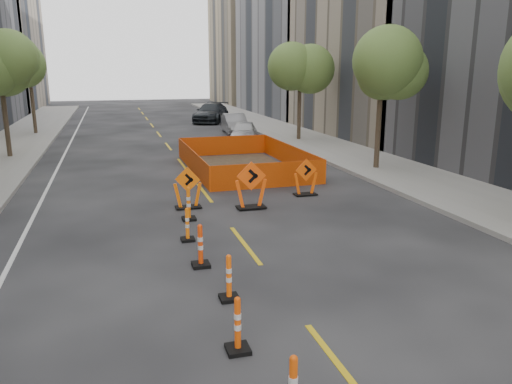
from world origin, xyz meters
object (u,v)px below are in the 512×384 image
object	(u,v)px
channelizer_3	(229,277)
parked_car_far	(211,113)
chevron_sign_center	(251,185)
channelizer_6	(189,203)
parked_car_near	(244,132)
chevron_sign_right	(306,177)
channelizer_4	(200,245)
channelizer_2	(238,324)
chevron_sign_left	(188,188)
channelizer_5	(187,224)
parked_car_mid	(235,124)

from	to	relation	value
channelizer_3	parked_car_far	xyz separation A→B (m)	(6.37, 34.18, 0.33)
chevron_sign_center	parked_car_far	size ratio (longest dim) A/B	0.29
channelizer_6	parked_car_near	world-z (taller)	parked_car_near
chevron_sign_right	channelizer_4	bearing A→B (deg)	-133.77
channelizer_6	channelizer_4	bearing A→B (deg)	-94.49
channelizer_2	chevron_sign_left	distance (m)	8.98
parked_car_far	channelizer_2	bearing A→B (deg)	-75.93
channelizer_4	channelizer_5	distance (m)	1.91
channelizer_4	chevron_sign_right	distance (m)	7.54
chevron_sign_right	parked_car_near	xyz separation A→B (m)	(1.23, 13.61, -0.00)
chevron_sign_center	channelizer_5	bearing A→B (deg)	-126.29
chevron_sign_left	chevron_sign_center	distance (m)	2.12
channelizer_2	channelizer_4	distance (m)	3.81
channelizer_3	chevron_sign_left	bearing A→B (deg)	88.10
channelizer_5	chevron_sign_left	world-z (taller)	chevron_sign_left
channelizer_5	parked_car_near	xyz separation A→B (m)	(6.18, 17.42, 0.22)
channelizer_4	chevron_sign_center	xyz separation A→B (m)	(2.50, 4.53, 0.28)
channelizer_5	chevron_sign_right	bearing A→B (deg)	37.54
parked_car_far	channelizer_6	bearing A→B (deg)	-77.98
chevron_sign_center	parked_car_mid	size ratio (longest dim) A/B	0.38
chevron_sign_center	channelizer_6	bearing A→B (deg)	-154.25
channelizer_3	channelizer_6	size ratio (longest dim) A/B	0.92
chevron_sign_right	parked_car_near	size ratio (longest dim) A/B	0.34
channelizer_2	chevron_sign_center	world-z (taller)	chevron_sign_center
chevron_sign_center	parked_car_near	xyz separation A→B (m)	(3.65, 14.79, -0.12)
chevron_sign_right	parked_car_near	bearing A→B (deg)	81.84
channelizer_6	chevron_sign_center	distance (m)	2.34
channelizer_2	parked_car_near	size ratio (longest dim) A/B	0.24
channelizer_5	parked_car_mid	size ratio (longest dim) A/B	0.22
channelizer_4	parked_car_mid	xyz separation A→B (m)	(6.73, 24.08, 0.18)
channelizer_2	chevron_sign_right	world-z (taller)	chevron_sign_right
chevron_sign_right	parked_car_mid	distance (m)	18.46
chevron_sign_left	parked_car_far	bearing A→B (deg)	102.13
channelizer_6	parked_car_mid	size ratio (longest dim) A/B	0.25
chevron_sign_right	parked_car_far	xyz separation A→B (m)	(1.69, 26.56, 0.13)
channelizer_4	chevron_sign_center	size ratio (longest dim) A/B	0.65
channelizer_3	parked_car_mid	bearing A→B (deg)	75.99
chevron_sign_left	chevron_sign_center	bearing A→B (deg)	7.88
channelizer_4	parked_car_far	xyz separation A→B (m)	(6.62, 32.27, 0.29)
channelizer_3	parked_car_near	world-z (taller)	parked_car_near
parked_car_mid	channelizer_5	bearing A→B (deg)	-102.11
channelizer_3	parked_car_far	bearing A→B (deg)	79.44
parked_car_near	chevron_sign_left	bearing A→B (deg)	-94.30
channelizer_2	channelizer_3	bearing A→B (deg)	81.16
chevron_sign_left	parked_car_near	bearing A→B (deg)	93.06
channelizer_2	channelizer_5	bearing A→B (deg)	89.76
channelizer_2	channelizer_5	size ratio (longest dim) A/B	1.06
chevron_sign_center	channelizer_3	bearing A→B (deg)	-101.69
channelizer_5	parked_car_mid	bearing A→B (deg)	73.06
chevron_sign_center	parked_car_far	bearing A→B (deg)	89.21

